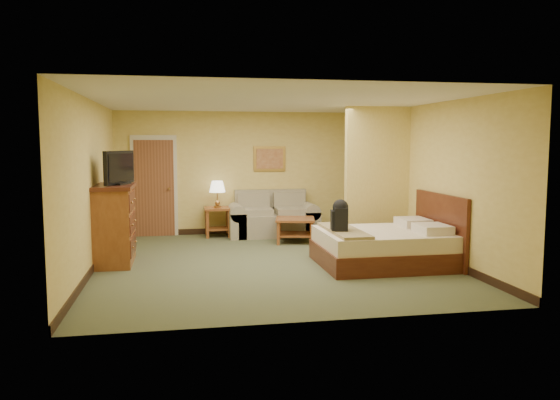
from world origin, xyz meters
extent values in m
plane|color=#4D5436|center=(0.00, 0.00, 0.00)|extent=(6.00, 6.00, 0.00)
plane|color=white|center=(0.00, 0.00, 2.60)|extent=(6.00, 6.00, 0.00)
cube|color=#DBC05D|center=(0.00, 3.00, 1.30)|extent=(5.50, 0.02, 2.60)
cube|color=#DBC05D|center=(-2.75, 0.00, 1.30)|extent=(0.02, 6.00, 2.60)
cube|color=#DBC05D|center=(2.75, 0.00, 1.30)|extent=(0.02, 6.00, 2.60)
cube|color=#DBC05D|center=(2.15, 0.93, 1.30)|extent=(1.20, 0.15, 2.60)
cube|color=beige|center=(-1.95, 2.97, 1.05)|extent=(0.94, 0.06, 2.10)
cube|color=brown|center=(-1.95, 2.96, 1.00)|extent=(0.80, 0.04, 2.00)
cylinder|color=#A8773E|center=(-1.65, 2.90, 1.00)|extent=(0.04, 0.12, 0.04)
cube|color=black|center=(0.00, 2.99, 0.06)|extent=(5.50, 0.02, 0.12)
cube|color=gray|center=(0.48, 2.52, 0.23)|extent=(1.54, 0.82, 0.46)
cube|color=gray|center=(0.48, 2.88, 0.70)|extent=(1.54, 0.20, 0.48)
cube|color=gray|center=(-0.29, 2.52, 0.26)|extent=(0.33, 0.82, 0.52)
cube|color=gray|center=(1.25, 2.52, 0.26)|extent=(0.33, 0.82, 0.52)
cube|color=brown|center=(-0.67, 2.65, 0.59)|extent=(0.55, 0.55, 0.04)
cube|color=brown|center=(-0.67, 2.65, 0.17)|extent=(0.46, 0.46, 0.03)
cube|color=brown|center=(-0.89, 2.43, 0.28)|extent=(0.06, 0.06, 0.56)
cube|color=brown|center=(-0.45, 2.43, 0.28)|extent=(0.06, 0.06, 0.56)
cube|color=brown|center=(-0.89, 2.87, 0.28)|extent=(0.06, 0.06, 0.56)
cube|color=brown|center=(-0.45, 2.87, 0.28)|extent=(0.06, 0.06, 0.56)
cylinder|color=#A8773E|center=(-0.67, 2.65, 0.63)|extent=(0.17, 0.17, 0.04)
cylinder|color=#A8773E|center=(-0.67, 2.65, 0.84)|extent=(0.02, 0.02, 0.28)
cone|color=white|center=(-0.67, 2.65, 1.04)|extent=(0.33, 0.33, 0.23)
cube|color=brown|center=(0.77, 1.71, 0.46)|extent=(0.88, 0.88, 0.04)
cube|color=brown|center=(0.77, 1.71, 0.16)|extent=(0.76, 0.76, 0.03)
cube|color=brown|center=(0.46, 1.39, 0.22)|extent=(0.05, 0.05, 0.45)
cube|color=brown|center=(1.09, 2.02, 0.22)|extent=(0.05, 0.05, 0.45)
cube|color=#B78E3F|center=(0.48, 2.98, 1.60)|extent=(0.69, 0.03, 0.54)
cube|color=#A15431|center=(0.48, 2.96, 1.60)|extent=(0.58, 0.02, 0.42)
cube|color=brown|center=(-2.48, 0.38, 0.61)|extent=(0.56, 1.12, 1.22)
cube|color=#461B10|center=(-2.48, 0.38, 1.25)|extent=(0.63, 1.20, 0.06)
cube|color=black|center=(-2.38, 0.38, 1.30)|extent=(0.35, 0.44, 0.03)
cube|color=black|center=(-2.38, 0.38, 1.55)|extent=(0.39, 0.84, 0.53)
cube|color=#461B10|center=(1.75, -0.50, 0.15)|extent=(2.05, 1.64, 0.31)
cube|color=#F9EACC|center=(1.75, -0.50, 0.43)|extent=(1.99, 1.58, 0.25)
cube|color=#461B10|center=(2.71, -0.50, 0.56)|extent=(0.06, 1.74, 1.13)
cube|color=silver|center=(2.40, -0.86, 0.61)|extent=(0.46, 0.56, 0.14)
cube|color=silver|center=(2.40, -0.14, 0.61)|extent=(0.46, 0.56, 0.14)
cube|color=olive|center=(1.08, -0.50, 0.57)|extent=(0.46, 1.54, 0.05)
cube|color=black|center=(0.99, -0.60, 0.75)|extent=(0.25, 0.33, 0.40)
sphere|color=black|center=(0.99, -0.60, 0.96)|extent=(0.24, 0.24, 0.24)
camera|label=1|loc=(-1.43, -8.62, 1.94)|focal=35.00mm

